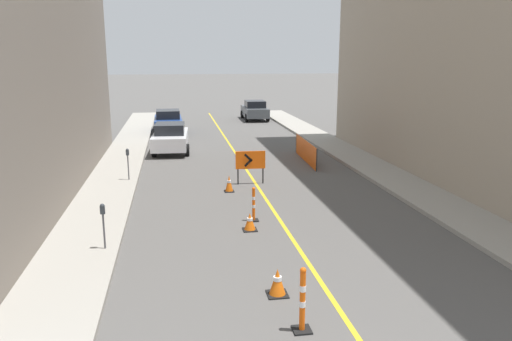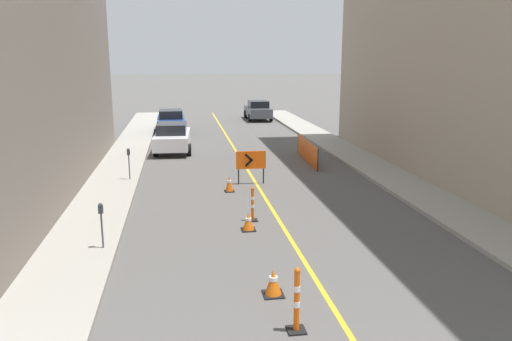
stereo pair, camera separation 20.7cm
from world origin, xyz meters
name	(u,v)px [view 1 (the left image)]	position (x,y,z in m)	size (l,w,h in m)	color
lane_stripe	(240,160)	(0.00, 21.81, 0.00)	(0.12, 43.62, 0.01)	gold
sidewalk_left	(121,163)	(-5.82, 21.81, 0.07)	(2.07, 43.62, 0.15)	#9E998E
sidewalk_right	(351,155)	(5.82, 21.81, 0.07)	(2.07, 43.62, 0.15)	#9E998E
traffic_cone_second	(277,282)	(-1.12, 7.24, 0.30)	(0.45, 0.45, 0.60)	black
traffic_cone_third	(250,222)	(-1.09, 11.47, 0.26)	(0.42, 0.42, 0.54)	black
traffic_cone_fourth	(229,184)	(-1.21, 15.94, 0.31)	(0.38, 0.38, 0.63)	black
delineator_post_front	(302,303)	(-0.96, 5.72, 0.57)	(0.35, 0.35, 1.30)	black
delineator_post_rear	(254,207)	(-0.83, 12.31, 0.47)	(0.31, 0.31, 1.10)	black
arrow_barricade_primary	(250,161)	(-0.22, 16.99, 0.95)	(1.22, 0.10, 1.36)	#EF560C
safety_mesh_fence	(306,151)	(3.19, 21.03, 0.53)	(0.25, 4.65, 1.05)	#EF560C
parked_car_curb_near	(170,137)	(-3.45, 24.66, 0.80)	(2.04, 4.39, 1.59)	silver
parked_car_curb_mid	(168,121)	(-3.61, 31.70, 0.80)	(1.94, 4.34, 1.59)	navy
parked_car_curb_far	(255,110)	(3.38, 37.98, 0.80)	(1.94, 4.32, 1.59)	#474C51
parking_meter_near_curb	(103,217)	(-5.14, 10.29, 1.02)	(0.12, 0.11, 1.23)	#4C4C51
parking_meter_far_curb	(128,158)	(-5.14, 17.95, 1.07)	(0.12, 0.11, 1.30)	#4C4C51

